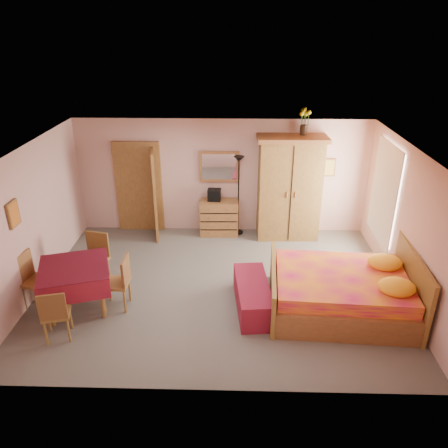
{
  "coord_description": "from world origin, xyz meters",
  "views": [
    {
      "loc": [
        0.3,
        -6.84,
        4.47
      ],
      "look_at": [
        0.1,
        0.3,
        1.15
      ],
      "focal_mm": 35.0,
      "sensor_mm": 36.0,
      "label": 1
    }
  ],
  "objects_px": {
    "chair_south": "(56,313)",
    "chair_west": "(37,280)",
    "sunflower_vase": "(304,121)",
    "chair_east": "(116,283)",
    "stereo": "(214,195)",
    "chest_of_drawers": "(219,218)",
    "wall_mirror": "(219,167)",
    "wardrobe": "(289,188)",
    "bed": "(341,281)",
    "dining_table": "(77,287)",
    "bench": "(253,296)",
    "chair_north": "(94,261)",
    "floor_lamp": "(238,196)"
  },
  "relations": [
    {
      "from": "wardrobe",
      "to": "bed",
      "type": "xyz_separation_m",
      "value": [
        0.6,
        -2.82,
        -0.61
      ]
    },
    {
      "from": "wardrobe",
      "to": "chair_east",
      "type": "distance_m",
      "value": 4.33
    },
    {
      "from": "bed",
      "to": "chair_east",
      "type": "distance_m",
      "value": 3.78
    },
    {
      "from": "bed",
      "to": "dining_table",
      "type": "height_order",
      "value": "bed"
    },
    {
      "from": "chair_south",
      "to": "chest_of_drawers",
      "type": "bearing_deg",
      "value": 43.64
    },
    {
      "from": "bench",
      "to": "chair_west",
      "type": "relative_size",
      "value": 1.47
    },
    {
      "from": "wardrobe",
      "to": "chest_of_drawers",
      "type": "bearing_deg",
      "value": 176.86
    },
    {
      "from": "bench",
      "to": "chair_west",
      "type": "height_order",
      "value": "chair_west"
    },
    {
      "from": "dining_table",
      "to": "chest_of_drawers",
      "type": "bearing_deg",
      "value": 52.18
    },
    {
      "from": "chest_of_drawers",
      "to": "chair_east",
      "type": "height_order",
      "value": "chair_east"
    },
    {
      "from": "floor_lamp",
      "to": "chair_west",
      "type": "distance_m",
      "value": 4.53
    },
    {
      "from": "wardrobe",
      "to": "bed",
      "type": "relative_size",
      "value": 0.98
    },
    {
      "from": "stereo",
      "to": "chair_east",
      "type": "relative_size",
      "value": 0.3
    },
    {
      "from": "chair_north",
      "to": "stereo",
      "type": "bearing_deg",
      "value": -120.16
    },
    {
      "from": "wall_mirror",
      "to": "wardrobe",
      "type": "bearing_deg",
      "value": -9.96
    },
    {
      "from": "bench",
      "to": "stereo",
      "type": "bearing_deg",
      "value": 105.12
    },
    {
      "from": "bench",
      "to": "chair_east",
      "type": "height_order",
      "value": "chair_east"
    },
    {
      "from": "chair_north",
      "to": "chair_east",
      "type": "bearing_deg",
      "value": 142.96
    },
    {
      "from": "stereo",
      "to": "chair_east",
      "type": "distance_m",
      "value": 3.33
    },
    {
      "from": "chest_of_drawers",
      "to": "wall_mirror",
      "type": "distance_m",
      "value": 1.16
    },
    {
      "from": "bench",
      "to": "chair_east",
      "type": "relative_size",
      "value": 1.5
    },
    {
      "from": "sunflower_vase",
      "to": "chair_east",
      "type": "distance_m",
      "value": 5.0
    },
    {
      "from": "chair_north",
      "to": "floor_lamp",
      "type": "bearing_deg",
      "value": -126.39
    },
    {
      "from": "wall_mirror",
      "to": "chair_west",
      "type": "relative_size",
      "value": 0.91
    },
    {
      "from": "wall_mirror",
      "to": "bench",
      "type": "xyz_separation_m",
      "value": [
        0.68,
        -3.08,
        -1.31
      ]
    },
    {
      "from": "bench",
      "to": "chair_south",
      "type": "height_order",
      "value": "chair_south"
    },
    {
      "from": "dining_table",
      "to": "chair_west",
      "type": "bearing_deg",
      "value": 174.45
    },
    {
      "from": "stereo",
      "to": "sunflower_vase",
      "type": "height_order",
      "value": "sunflower_vase"
    },
    {
      "from": "sunflower_vase",
      "to": "chair_north",
      "type": "bearing_deg",
      "value": -150.48
    },
    {
      "from": "floor_lamp",
      "to": "chair_north",
      "type": "height_order",
      "value": "floor_lamp"
    },
    {
      "from": "bed",
      "to": "dining_table",
      "type": "distance_m",
      "value": 4.44
    },
    {
      "from": "bed",
      "to": "bench",
      "type": "xyz_separation_m",
      "value": [
        -1.47,
        -0.01,
        -0.31
      ]
    },
    {
      "from": "wardrobe",
      "to": "bench",
      "type": "xyz_separation_m",
      "value": [
        -0.86,
        -2.83,
        -0.92
      ]
    },
    {
      "from": "chair_south",
      "to": "chair_west",
      "type": "bearing_deg",
      "value": 113.48
    },
    {
      "from": "wardrobe",
      "to": "dining_table",
      "type": "distance_m",
      "value": 4.87
    },
    {
      "from": "sunflower_vase",
      "to": "bench",
      "type": "height_order",
      "value": "sunflower_vase"
    },
    {
      "from": "wardrobe",
      "to": "chair_north",
      "type": "distance_m",
      "value": 4.38
    },
    {
      "from": "chair_west",
      "to": "chair_east",
      "type": "xyz_separation_m",
      "value": [
        1.34,
        -0.01,
        -0.01
      ]
    },
    {
      "from": "wall_mirror",
      "to": "chair_west",
      "type": "bearing_deg",
      "value": -134.72
    },
    {
      "from": "stereo",
      "to": "chair_west",
      "type": "distance_m",
      "value": 4.12
    },
    {
      "from": "wall_mirror",
      "to": "stereo",
      "type": "height_order",
      "value": "wall_mirror"
    },
    {
      "from": "wall_mirror",
      "to": "sunflower_vase",
      "type": "relative_size",
      "value": 1.59
    },
    {
      "from": "dining_table",
      "to": "wardrobe",
      "type": "bearing_deg",
      "value": 37.2
    },
    {
      "from": "floor_lamp",
      "to": "chair_east",
      "type": "relative_size",
      "value": 1.93
    },
    {
      "from": "wall_mirror",
      "to": "bed",
      "type": "relative_size",
      "value": 0.37
    },
    {
      "from": "sunflower_vase",
      "to": "wall_mirror",
      "type": "bearing_deg",
      "value": 175.63
    },
    {
      "from": "stereo",
      "to": "chair_west",
      "type": "relative_size",
      "value": 0.3
    },
    {
      "from": "sunflower_vase",
      "to": "stereo",
      "type": "bearing_deg",
      "value": -178.7
    },
    {
      "from": "stereo",
      "to": "wardrobe",
      "type": "distance_m",
      "value": 1.66
    },
    {
      "from": "bed",
      "to": "chair_east",
      "type": "bearing_deg",
      "value": -175.87
    }
  ]
}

